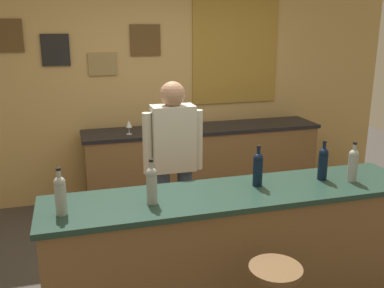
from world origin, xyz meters
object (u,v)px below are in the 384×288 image
(wine_bottle_b, at_px, (152,184))
(wine_bottle_d, at_px, (323,162))
(wine_bottle_a, at_px, (60,194))
(wine_bottle_e, at_px, (353,164))
(wine_glass_b, at_px, (191,118))
(wine_glass_a, at_px, (129,124))
(bartender, at_px, (173,161))
(wine_bottle_c, at_px, (258,168))
(coffee_mug, at_px, (153,128))

(wine_bottle_b, relative_size, wine_bottle_d, 1.00)
(wine_bottle_a, xyz_separation_m, wine_bottle_e, (2.10, 0.01, 0.00))
(wine_bottle_a, bearing_deg, wine_bottle_d, 3.27)
(wine_glass_b, bearing_deg, wine_glass_a, -171.12)
(bartender, height_order, wine_glass_b, bartender)
(wine_bottle_c, height_order, wine_glass_a, wine_bottle_c)
(wine_bottle_d, bearing_deg, wine_glass_b, 102.92)
(wine_bottle_d, bearing_deg, wine_bottle_c, 178.43)
(bartender, bearing_deg, wine_glass_b, 67.87)
(bartender, height_order, wine_bottle_a, bartender)
(coffee_mug, bearing_deg, wine_bottle_b, -101.18)
(bartender, relative_size, wine_bottle_d, 5.29)
(bartender, height_order, wine_bottle_b, bartender)
(wine_glass_a, distance_m, coffee_mug, 0.28)
(wine_bottle_c, xyz_separation_m, wine_bottle_e, (0.72, -0.11, 0.00))
(wine_bottle_c, bearing_deg, wine_bottle_b, -172.17)
(wine_glass_b, bearing_deg, wine_bottle_c, -91.92)
(wine_bottle_b, distance_m, wine_glass_a, 2.01)
(wine_bottle_a, height_order, wine_bottle_c, same)
(wine_bottle_d, xyz_separation_m, wine_bottle_e, (0.19, -0.10, 0.00))
(wine_glass_a, xyz_separation_m, coffee_mug, (0.27, 0.03, -0.06))
(wine_bottle_d, bearing_deg, wine_bottle_b, -175.88)
(bartender, bearing_deg, wine_bottle_e, -34.11)
(wine_bottle_c, xyz_separation_m, coffee_mug, (-0.40, 1.92, -0.11))
(wine_bottle_b, bearing_deg, wine_bottle_c, 7.83)
(wine_bottle_d, bearing_deg, wine_bottle_e, -26.86)
(wine_glass_a, bearing_deg, wine_glass_b, 8.88)
(wine_bottle_d, distance_m, wine_bottle_e, 0.22)
(wine_bottle_b, distance_m, wine_bottle_e, 1.53)
(wine_bottle_b, bearing_deg, wine_bottle_a, -178.74)
(wine_bottle_c, relative_size, wine_glass_a, 1.97)
(wine_glass_a, distance_m, wine_glass_b, 0.75)
(bartender, distance_m, wine_bottle_e, 1.44)
(wine_bottle_d, xyz_separation_m, wine_glass_b, (-0.46, 2.02, -0.05))
(wine_bottle_b, relative_size, wine_bottle_c, 1.00)
(wine_bottle_a, distance_m, wine_glass_a, 2.13)
(wine_bottle_a, height_order, wine_glass_b, wine_bottle_a)
(bartender, xyz_separation_m, wine_bottle_a, (-0.91, -0.82, 0.12))
(wine_bottle_b, distance_m, wine_bottle_d, 1.34)
(bartender, bearing_deg, coffee_mug, 87.14)
(wine_bottle_d, bearing_deg, wine_glass_a, 122.39)
(bartender, bearing_deg, wine_bottle_d, -35.38)
(wine_bottle_a, xyz_separation_m, wine_bottle_c, (1.38, 0.12, 0.00))
(wine_bottle_d, bearing_deg, coffee_mug, 115.80)
(wine_bottle_d, distance_m, coffee_mug, 2.15)
(wine_bottle_c, distance_m, wine_bottle_d, 0.53)
(wine_bottle_c, distance_m, coffee_mug, 1.97)
(wine_bottle_b, relative_size, wine_glass_a, 1.97)
(wine_bottle_b, height_order, wine_bottle_e, same)
(wine_bottle_b, height_order, wine_bottle_c, same)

